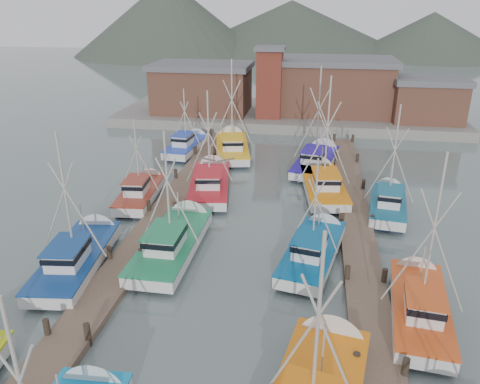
# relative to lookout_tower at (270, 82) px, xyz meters

# --- Properties ---
(ground) EXTENTS (260.00, 260.00, 0.00)m
(ground) POSITION_rel_lookout_tower_xyz_m (2.00, -33.00, -5.55)
(ground) COLOR #556664
(ground) RESTS_ON ground
(dock_left) EXTENTS (2.30, 46.00, 1.50)m
(dock_left) POSITION_rel_lookout_tower_xyz_m (-5.00, -28.96, -5.34)
(dock_left) COLOR #4C3A2F
(dock_left) RESTS_ON ground
(dock_right) EXTENTS (2.30, 46.00, 1.50)m
(dock_right) POSITION_rel_lookout_tower_xyz_m (9.00, -28.96, -5.34)
(dock_right) COLOR #4C3A2F
(dock_right) RESTS_ON ground
(quay) EXTENTS (44.00, 16.00, 1.20)m
(quay) POSITION_rel_lookout_tower_xyz_m (2.00, 4.00, -4.95)
(quay) COLOR gray
(quay) RESTS_ON ground
(shed_left) EXTENTS (12.72, 8.48, 6.20)m
(shed_left) POSITION_rel_lookout_tower_xyz_m (-9.00, 2.00, -1.21)
(shed_left) COLOR brown
(shed_left) RESTS_ON quay
(shed_center) EXTENTS (14.84, 9.54, 6.90)m
(shed_center) POSITION_rel_lookout_tower_xyz_m (8.00, 4.00, -0.86)
(shed_center) COLOR brown
(shed_center) RESTS_ON quay
(shed_right) EXTENTS (8.48, 6.36, 5.20)m
(shed_right) POSITION_rel_lookout_tower_xyz_m (19.00, 1.00, -1.71)
(shed_right) COLOR brown
(shed_right) RESTS_ON quay
(lookout_tower) EXTENTS (3.60, 3.60, 8.50)m
(lookout_tower) POSITION_rel_lookout_tower_xyz_m (0.00, 0.00, 0.00)
(lookout_tower) COLOR maroon
(lookout_tower) RESTS_ON quay
(distant_hills) EXTENTS (175.00, 140.00, 42.00)m
(distant_hills) POSITION_rel_lookout_tower_xyz_m (-10.76, 89.59, -5.55)
(distant_hills) COLOR #3E483C
(distant_hills) RESTS_ON ground
(boat_4) EXTENTS (3.65, 9.82, 8.88)m
(boat_4) POSITION_rel_lookout_tower_xyz_m (-2.62, -32.71, -4.87)
(boat_4) COLOR #101A37
(boat_4) RESTS_ON ground
(boat_5) EXTENTS (4.30, 8.94, 7.40)m
(boat_5) POSITION_rel_lookout_tower_xyz_m (6.16, -32.38, -4.88)
(boat_5) COLOR #101A37
(boat_5) RESTS_ON ground
(boat_6) EXTENTS (3.86, 9.46, 9.27)m
(boat_6) POSITION_rel_lookout_tower_xyz_m (-7.70, -35.40, -4.87)
(boat_6) COLOR #101A37
(boat_6) RESTS_ON ground
(boat_7) EXTENTS (3.79, 8.62, 9.53)m
(boat_7) POSITION_rel_lookout_tower_xyz_m (11.41, -37.23, -4.87)
(boat_7) COLOR #101A37
(boat_7) RESTS_ON ground
(boat_8) EXTENTS (4.52, 10.08, 9.32)m
(boat_8) POSITION_rel_lookout_tower_xyz_m (-2.63, -22.28, -4.87)
(boat_8) COLOR #101A37
(boat_8) RESTS_ON ground
(boat_9) EXTENTS (4.21, 10.02, 10.48)m
(boat_9) POSITION_rel_lookout_tower_xyz_m (6.65, -21.09, -4.86)
(boat_9) COLOR #101A37
(boat_9) RESTS_ON ground
(boat_10) EXTENTS (3.11, 8.14, 7.26)m
(boat_10) POSITION_rel_lookout_tower_xyz_m (-7.56, -25.12, -4.87)
(boat_10) COLOR #101A37
(boat_10) RESTS_ON ground
(boat_11) EXTENTS (3.51, 8.21, 8.84)m
(boat_11) POSITION_rel_lookout_tower_xyz_m (11.55, -24.25, -4.87)
(boat_11) COLOR #101A37
(boat_11) RESTS_ON ground
(boat_12) EXTENTS (5.09, 10.54, 10.56)m
(boat_12) POSITION_rel_lookout_tower_xyz_m (-2.61, -11.90, -4.86)
(boat_12) COLOR #101A37
(boat_12) RESTS_ON ground
(boat_13) EXTENTS (4.73, 10.11, 10.42)m
(boat_13) POSITION_rel_lookout_tower_xyz_m (6.17, -14.96, -4.86)
(boat_13) COLOR #101A37
(boat_13) RESTS_ON ground
(boat_14) EXTENTS (3.24, 8.53, 7.33)m
(boat_14) POSITION_rel_lookout_tower_xyz_m (-7.30, -11.95, -4.87)
(boat_14) COLOR #101A37
(boat_14) RESTS_ON ground
(gull_near) EXTENTS (1.55, 0.62, 0.24)m
(gull_near) POSITION_rel_lookout_tower_xyz_m (1.78, -40.15, 3.16)
(gull_near) COLOR gray
(gull_near) RESTS_ON ground
(gull_far) EXTENTS (1.55, 0.66, 0.24)m
(gull_far) POSITION_rel_lookout_tower_xyz_m (3.09, -27.16, 0.27)
(gull_far) COLOR gray
(gull_far) RESTS_ON ground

